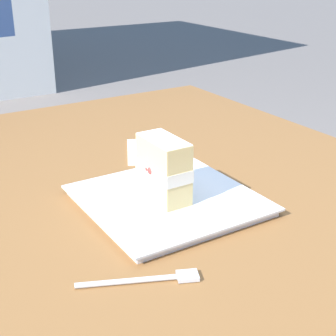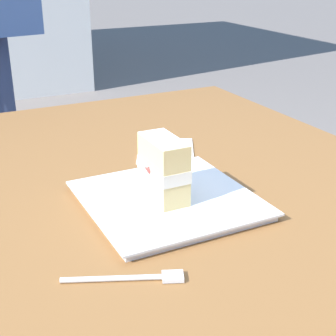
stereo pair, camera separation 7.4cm
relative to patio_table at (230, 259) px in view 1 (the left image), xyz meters
name	(u,v)px [view 1 (the left image)]	position (x,y,z in m)	size (l,w,h in m)	color
patio_table	(230,259)	(0.00, 0.00, 0.00)	(1.65, 0.95, 0.70)	brown
dessert_plate	(168,200)	(0.10, 0.07, 0.09)	(0.29, 0.29, 0.02)	white
cake_slice	(164,169)	(0.10, 0.07, 0.15)	(0.11, 0.06, 0.11)	#E0C17A
dessert_fork	(147,279)	(-0.08, 0.21, 0.08)	(0.08, 0.16, 0.01)	silver
paper_napkin	(155,151)	(0.34, -0.05, 0.08)	(0.20, 0.18, 0.00)	white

